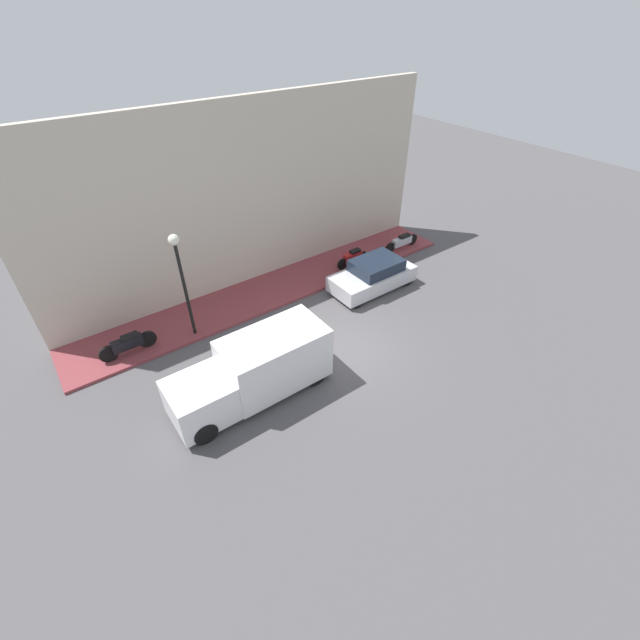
# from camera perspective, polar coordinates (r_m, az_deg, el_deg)

# --- Properties ---
(ground_plane) EXTENTS (60.00, 60.00, 0.00)m
(ground_plane) POSITION_cam_1_polar(r_m,az_deg,el_deg) (16.06, 3.11, -3.66)
(ground_plane) COLOR #514F51
(sidewalk) EXTENTS (2.58, 17.82, 0.12)m
(sidewalk) POSITION_cam_1_polar(r_m,az_deg,el_deg) (19.20, -5.96, 4.20)
(sidewalk) COLOR brown
(sidewalk) RESTS_ON ground_plane
(building_facade) EXTENTS (0.30, 17.82, 7.63)m
(building_facade) POSITION_cam_1_polar(r_m,az_deg,el_deg) (18.61, -9.13, 15.88)
(building_facade) COLOR beige
(building_facade) RESTS_ON ground_plane
(parked_car) EXTENTS (1.74, 3.85, 1.36)m
(parked_car) POSITION_cam_1_polar(r_m,az_deg,el_deg) (19.08, 7.10, 5.96)
(parked_car) COLOR silver
(parked_car) RESTS_ON ground_plane
(delivery_van) EXTENTS (1.81, 5.22, 2.08)m
(delivery_van) POSITION_cam_1_polar(r_m,az_deg,el_deg) (13.78, -8.90, -6.69)
(delivery_van) COLOR white
(delivery_van) RESTS_ON ground_plane
(motorcycle_red) EXTENTS (0.30, 1.80, 0.79)m
(motorcycle_red) POSITION_cam_1_polar(r_m,az_deg,el_deg) (20.58, 4.41, 8.32)
(motorcycle_red) COLOR #B21E1E
(motorcycle_red) RESTS_ON sidewalk
(motorcycle_black) EXTENTS (0.30, 2.03, 0.79)m
(motorcycle_black) POSITION_cam_1_polar(r_m,az_deg,el_deg) (16.80, -24.24, -2.91)
(motorcycle_black) COLOR black
(motorcycle_black) RESTS_ON sidewalk
(scooter_silver) EXTENTS (0.30, 2.15, 0.72)m
(scooter_silver) POSITION_cam_1_polar(r_m,az_deg,el_deg) (22.39, 10.87, 10.26)
(scooter_silver) COLOR #B7B7BF
(scooter_silver) RESTS_ON sidewalk
(streetlamp) EXTENTS (0.38, 0.38, 4.15)m
(streetlamp) POSITION_cam_1_polar(r_m,az_deg,el_deg) (15.58, -18.18, 6.79)
(streetlamp) COLOR black
(streetlamp) RESTS_ON sidewalk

